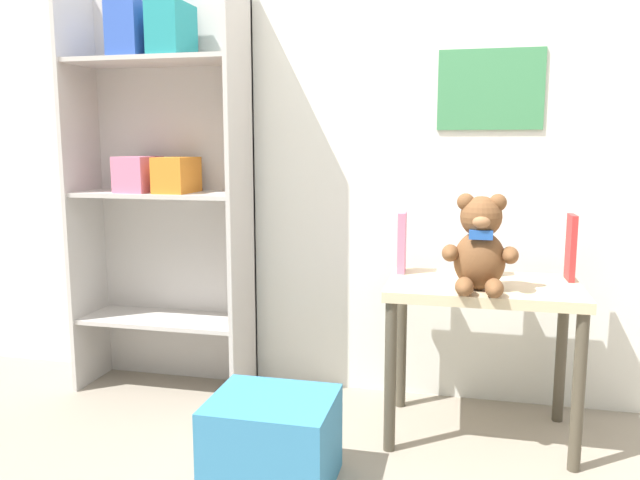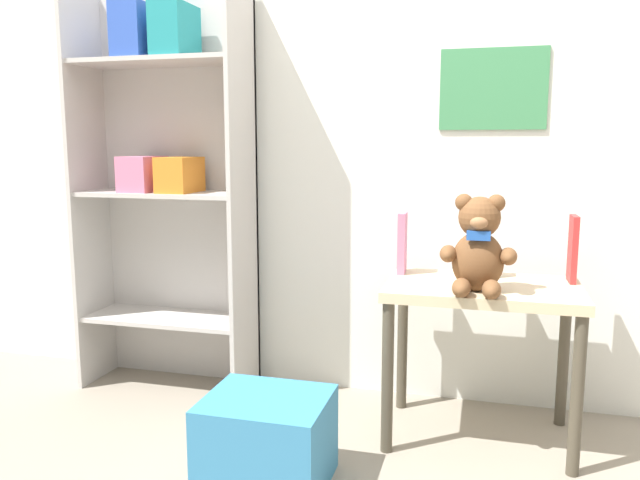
% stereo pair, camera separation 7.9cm
% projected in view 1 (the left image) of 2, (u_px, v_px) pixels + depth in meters
% --- Properties ---
extents(wall_back, '(4.80, 0.07, 2.50)m').
position_uv_depth(wall_back, '(402.00, 91.00, 2.48)').
color(wall_back, silver).
rests_on(wall_back, ground_plane).
extents(bookshelf_side, '(0.73, 0.29, 1.67)m').
position_uv_depth(bookshelf_side, '(163.00, 166.00, 2.60)').
color(bookshelf_side, '#BCB7B2').
rests_on(bookshelf_side, ground_plane).
extents(display_table, '(0.66, 0.44, 0.56)m').
position_uv_depth(display_table, '(482.00, 307.00, 2.18)').
color(display_table, beige).
rests_on(display_table, ground_plane).
extents(teddy_bear, '(0.24, 0.22, 0.32)m').
position_uv_depth(teddy_bear, '(480.00, 247.00, 2.04)').
color(teddy_bear, brown).
rests_on(teddy_bear, display_table).
extents(book_standing_pink, '(0.03, 0.10, 0.23)m').
position_uv_depth(book_standing_pink, '(402.00, 242.00, 2.34)').
color(book_standing_pink, '#D17093').
rests_on(book_standing_pink, display_table).
extents(book_standing_blue, '(0.04, 0.10, 0.20)m').
position_uv_depth(book_standing_blue, '(484.00, 249.00, 2.28)').
color(book_standing_blue, '#2D51B7').
rests_on(book_standing_blue, display_table).
extents(book_standing_red, '(0.02, 0.11, 0.23)m').
position_uv_depth(book_standing_red, '(571.00, 248.00, 2.20)').
color(book_standing_red, red).
rests_on(book_standing_red, display_table).
extents(storage_bin, '(0.37, 0.32, 0.28)m').
position_uv_depth(storage_bin, '(272.00, 441.00, 1.91)').
color(storage_bin, teal).
rests_on(storage_bin, ground_plane).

